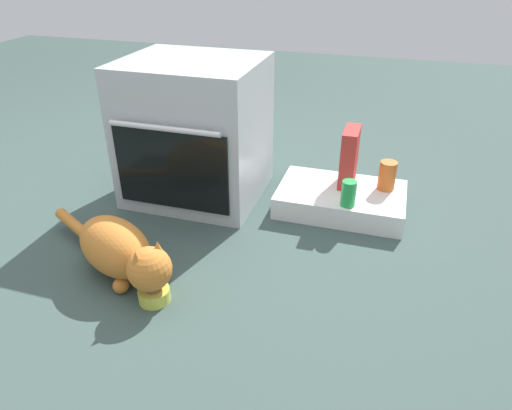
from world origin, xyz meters
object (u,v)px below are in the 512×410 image
cat (120,250)px  oven (195,131)px  cereal_box (349,157)px  food_bowl (154,294)px  pantry_cabinet (341,199)px  sauce_jar (387,176)px  soda_can (349,193)px

cat → oven: bearing=116.7°
cereal_box → cat: bearing=-131.4°
food_bowl → cat: cat is taller
pantry_cabinet → oven: bearing=-176.8°
cereal_box → sauce_jar: cereal_box is taller
food_bowl → soda_can: bearing=50.4°
cereal_box → oven: bearing=-171.3°
oven → soda_can: 0.80m
food_bowl → sauce_jar: 1.21m
cat → cereal_box: 1.14m
sauce_jar → cat: bearing=-137.8°
soda_can → cereal_box: (-0.03, 0.22, 0.08)m
food_bowl → sauce_jar: size_ratio=0.83×
pantry_cabinet → food_bowl: size_ratio=5.19×
oven → cereal_box: 0.76m
pantry_cabinet → cat: size_ratio=0.83×
soda_can → cereal_box: size_ratio=0.43×
sauce_jar → cereal_box: bearing=179.5°
cat → soda_can: size_ratio=6.03×
pantry_cabinet → sauce_jar: sauce_jar is taller
cat → food_bowl: bearing=0.0°
oven → soda_can: bearing=-7.6°
cereal_box → sauce_jar: 0.20m
soda_can → sauce_jar: 0.26m
pantry_cabinet → sauce_jar: (0.20, 0.07, 0.12)m
cat → soda_can: 1.00m
oven → cat: bearing=-90.4°
soda_can → oven: bearing=172.4°
pantry_cabinet → cat: (-0.73, -0.77, 0.07)m
soda_can → cereal_box: cereal_box is taller
cat → cereal_box: size_ratio=2.58×
pantry_cabinet → soda_can: soda_can is taller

